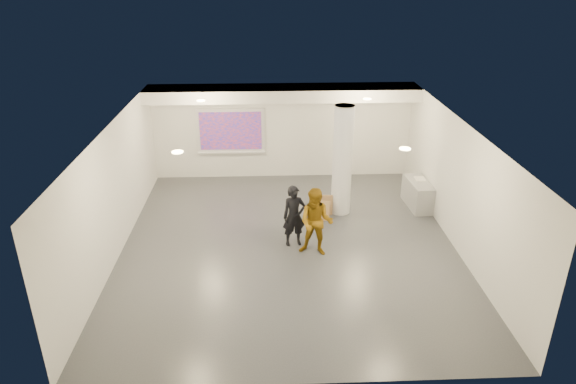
{
  "coord_description": "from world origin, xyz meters",
  "views": [
    {
      "loc": [
        -0.49,
        -10.84,
        6.28
      ],
      "look_at": [
        0.0,
        0.4,
        1.25
      ],
      "focal_mm": 32.0,
      "sensor_mm": 36.0,
      "label": 1
    }
  ],
  "objects_px": {
    "credenza": "(418,194)",
    "man": "(316,222)",
    "column": "(342,161)",
    "woman": "(294,216)",
    "projection_screen": "(231,131)"
  },
  "relations": [
    {
      "from": "column",
      "to": "projection_screen",
      "type": "height_order",
      "value": "column"
    },
    {
      "from": "column",
      "to": "man",
      "type": "height_order",
      "value": "column"
    },
    {
      "from": "column",
      "to": "man",
      "type": "relative_size",
      "value": 1.82
    },
    {
      "from": "column",
      "to": "credenza",
      "type": "relative_size",
      "value": 2.31
    },
    {
      "from": "woman",
      "to": "man",
      "type": "height_order",
      "value": "man"
    },
    {
      "from": "credenza",
      "to": "man",
      "type": "xyz_separation_m",
      "value": [
        -3.1,
        -2.45,
        0.45
      ]
    },
    {
      "from": "woman",
      "to": "man",
      "type": "distance_m",
      "value": 0.67
    },
    {
      "from": "man",
      "to": "column",
      "type": "bearing_deg",
      "value": 84.02
    },
    {
      "from": "projection_screen",
      "to": "woman",
      "type": "bearing_deg",
      "value": -68.43
    },
    {
      "from": "column",
      "to": "man",
      "type": "distance_m",
      "value": 2.45
    },
    {
      "from": "column",
      "to": "man",
      "type": "xyz_separation_m",
      "value": [
        -0.88,
        -2.19,
        -0.67
      ]
    },
    {
      "from": "projection_screen",
      "to": "man",
      "type": "distance_m",
      "value": 5.37
    },
    {
      "from": "woman",
      "to": "man",
      "type": "bearing_deg",
      "value": -54.35
    },
    {
      "from": "projection_screen",
      "to": "column",
      "type": "bearing_deg",
      "value": -40.56
    },
    {
      "from": "credenza",
      "to": "woman",
      "type": "bearing_deg",
      "value": -154.97
    }
  ]
}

